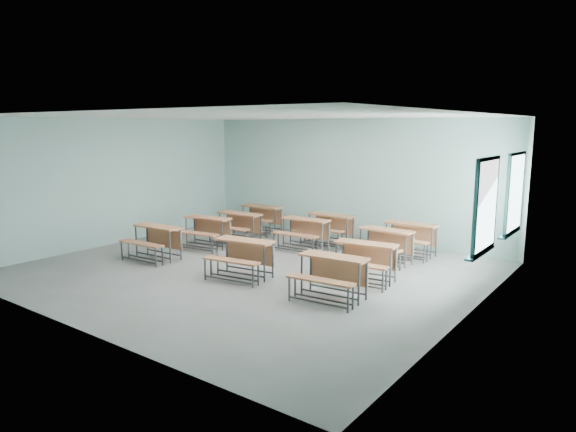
% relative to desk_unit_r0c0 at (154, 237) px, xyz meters
% --- Properties ---
extents(room, '(9.04, 8.04, 3.24)m').
position_rel_desk_unit_r0c0_xyz_m(room, '(2.46, 0.65, 1.09)').
color(room, gray).
rests_on(room, ground).
extents(desk_unit_r0c0, '(1.25, 0.87, 0.76)m').
position_rel_desk_unit_r0c0_xyz_m(desk_unit_r0c0, '(0.00, 0.00, 0.00)').
color(desk_unit_r0c0, '#9F5C39').
rests_on(desk_unit_r0c0, ground).
extents(desk_unit_r0c1, '(1.32, 0.97, 0.76)m').
position_rel_desk_unit_r0c0_xyz_m(desk_unit_r0c1, '(2.57, 0.08, 0.00)').
color(desk_unit_r0c1, '#9F5C39').
rests_on(desk_unit_r0c1, ground).
extents(desk_unit_r0c2, '(1.28, 0.91, 0.76)m').
position_rel_desk_unit_r0c0_xyz_m(desk_unit_r0c2, '(4.69, 0.03, 0.00)').
color(desk_unit_r0c2, '#9F5C39').
rests_on(desk_unit_r0c2, ground).
extents(desk_unit_r1c0, '(1.32, 0.98, 0.76)m').
position_rel_desk_unit_r0c0_xyz_m(desk_unit_r1c0, '(0.12, 1.49, 0.00)').
color(desk_unit_r1c0, '#9F5C39').
rests_on(desk_unit_r1c0, ground).
extents(desk_unit_r1c2, '(1.31, 0.96, 0.76)m').
position_rel_desk_unit_r0c0_xyz_m(desk_unit_r1c2, '(4.66, 1.27, 0.00)').
color(desk_unit_r1c2, '#9F5C39').
rests_on(desk_unit_r1c2, ground).
extents(desk_unit_r2c0, '(1.26, 0.88, 0.76)m').
position_rel_desk_unit_r0c0_xyz_m(desk_unit_r2c0, '(0.33, 2.45, 0.00)').
color(desk_unit_r2c0, '#9F5C39').
rests_on(desk_unit_r2c0, ground).
extents(desk_unit_r2c1, '(1.25, 0.87, 0.76)m').
position_rel_desk_unit_r0c0_xyz_m(desk_unit_r2c1, '(2.20, 2.78, 0.00)').
color(desk_unit_r2c1, '#9F5C39').
rests_on(desk_unit_r2c1, ground).
extents(desk_unit_r2c2, '(1.26, 0.89, 0.76)m').
position_rel_desk_unit_r0c0_xyz_m(desk_unit_r2c2, '(4.38, 2.74, 0.00)').
color(desk_unit_r2c2, '#9F5C39').
rests_on(desk_unit_r2c2, ground).
extents(desk_unit_r3c0, '(1.26, 0.89, 0.76)m').
position_rel_desk_unit_r0c0_xyz_m(desk_unit_r3c0, '(0.03, 3.75, 0.00)').
color(desk_unit_r3c0, '#9F5C39').
rests_on(desk_unit_r3c0, ground).
extents(desk_unit_r3c1, '(1.22, 0.82, 0.76)m').
position_rel_desk_unit_r0c0_xyz_m(desk_unit_r3c1, '(2.38, 3.68, 0.00)').
color(desk_unit_r3c1, '#9F5C39').
rests_on(desk_unit_r3c1, ground).
extents(desk_unit_r3c2, '(1.23, 0.83, 0.76)m').
position_rel_desk_unit_r0c0_xyz_m(desk_unit_r3c2, '(4.54, 3.75, 0.00)').
color(desk_unit_r3c2, '#9F5C39').
rests_on(desk_unit_r3c2, ground).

